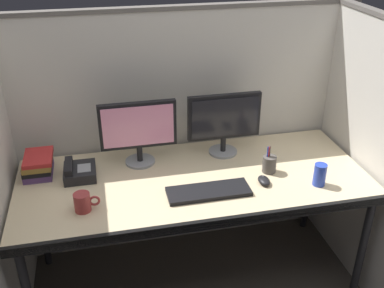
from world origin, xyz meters
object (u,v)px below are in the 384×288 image
Objects in this scene: book_stack at (38,165)px; coffee_mug at (83,202)px; computer_mouse at (264,180)px; desk_phone at (79,172)px; keyboard_main at (209,191)px; soda_can at (320,175)px; pen_cup at (269,164)px; monitor_right at (224,120)px; monitor_left at (138,129)px; desk at (194,186)px.

coffee_mug is (0.24, -0.40, -0.01)m from book_stack.
desk_phone is (-0.96, 0.28, 0.02)m from computer_mouse.
soda_can reaches higher than keyboard_main.
soda_can is (0.21, -0.18, 0.01)m from pen_cup.
monitor_right is at bearing 0.65° from book_stack.
monitor_left reaches higher than book_stack.
monitor_left is 0.54m from keyboard_main.
keyboard_main is 0.72m from desk_phone.
keyboard_main is 2.26× the size of desk_phone.
coffee_mug is at bearing -86.00° from desk_phone.
monitor_right is 0.44m from computer_mouse.
desk_phone is at bearing 154.67° from keyboard_main.
desk_phone is at bearing 170.51° from pen_cup.
desk_phone is at bearing 163.78° from computer_mouse.
soda_can is 0.97× the size of coffee_mug.
desk_phone reaches higher than keyboard_main.
desk_phone is at bearing -20.46° from book_stack.
monitor_right is (0.23, 0.25, 0.27)m from desk.
desk_phone is (-0.34, -0.08, -0.18)m from monitor_left.
keyboard_main is at bearing -160.42° from pen_cup.
monitor_right is at bearing 1.08° from monitor_left.
soda_can reaches higher than desk.
desk is at bearing 104.25° from keyboard_main.
desk_phone reaches higher than desk.
computer_mouse is (0.31, 0.03, 0.01)m from keyboard_main.
monitor_left and monitor_right have the same top height.
keyboard_main is 3.41× the size of coffee_mug.
monitor_left reaches higher than keyboard_main.
monitor_left is at bearing 154.05° from soda_can.
coffee_mug is at bearing -179.02° from keyboard_main.
book_stack is 0.46m from coffee_mug.
soda_can is (0.90, -0.44, -0.15)m from monitor_left.
keyboard_main is 0.41m from pen_cup.
book_stack is at bearing 155.85° from keyboard_main.
desk is at bearing -41.37° from monitor_left.
monitor_left reaches higher than coffee_mug.
monitor_right is (0.50, 0.01, 0.00)m from monitor_left.
soda_can is at bearing -4.49° from keyboard_main.
coffee_mug is (-1.01, -0.15, -0.00)m from pen_cup.
keyboard_main is 4.48× the size of computer_mouse.
coffee_mug is at bearing -164.31° from desk.
computer_mouse is 0.61× the size of pen_cup.
desk is 0.43m from pen_cup.
monitor_left is 0.54m from coffee_mug.
computer_mouse is 0.94m from coffee_mug.
computer_mouse is at bearing -122.83° from pen_cup.
monitor_left is at bearing 13.56° from desk_phone.
pen_cup reaches higher than desk.
monitor_right is at bearing 131.79° from soda_can.
soda_can is at bearing -1.67° from coffee_mug.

